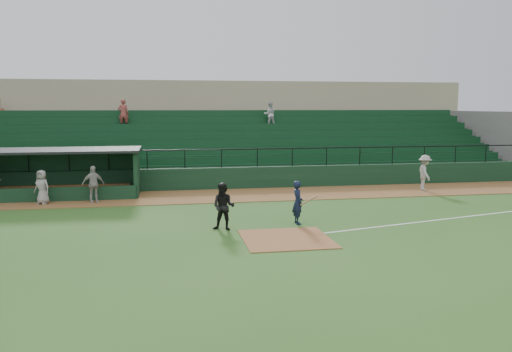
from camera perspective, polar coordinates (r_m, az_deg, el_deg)
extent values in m
plane|color=#284F19|center=(18.86, 2.67, -6.24)|extent=(90.00, 90.00, 0.00)
cube|color=brown|center=(26.56, -1.13, -2.10)|extent=(40.00, 4.00, 0.03)
cube|color=brown|center=(17.92, 3.38, -6.95)|extent=(3.00, 3.00, 0.03)
cube|color=white|center=(23.00, 21.86, -4.23)|extent=(17.49, 4.44, 0.01)
cube|color=black|center=(28.62, -1.82, -0.21)|extent=(36.00, 0.35, 1.20)
cylinder|color=black|center=(28.44, -1.83, 2.98)|extent=(36.00, 0.06, 0.06)
cube|color=#60605C|center=(33.31, -3.04, 2.98)|extent=(36.00, 9.00, 3.60)
cube|color=#0F371B|center=(32.78, -2.94, 3.69)|extent=(34.56, 8.00, 4.05)
cube|color=#60605C|center=(39.77, 23.70, 3.55)|extent=(0.35, 9.50, 4.20)
cube|color=gray|center=(39.68, -4.21, 5.76)|extent=(38.00, 3.00, 6.40)
cube|color=#60605C|center=(37.68, -3.90, 6.42)|extent=(36.00, 2.00, 0.20)
imported|color=silver|center=(35.48, 1.53, 6.83)|extent=(0.82, 0.64, 1.69)
imported|color=brown|center=(34.85, -14.44, 6.72)|extent=(0.68, 0.45, 1.86)
cube|color=black|center=(29.02, -21.30, 0.47)|extent=(8.50, 0.20, 2.30)
cube|color=black|center=(27.20, -13.03, 0.35)|extent=(0.20, 2.60, 2.30)
cube|color=black|center=(27.63, -21.94, 2.62)|extent=(8.90, 3.20, 0.12)
cube|color=olive|center=(28.75, -21.37, -1.41)|extent=(7.65, 0.40, 0.50)
cube|color=black|center=(26.56, -22.32, -1.95)|extent=(8.50, 0.12, 0.70)
imported|color=black|center=(20.07, 4.63, -2.93)|extent=(0.44, 0.64, 1.69)
cylinder|color=olive|center=(19.97, 5.89, -2.70)|extent=(0.79, 0.34, 0.35)
imported|color=black|center=(19.04, -3.59, -3.40)|extent=(1.04, 0.93, 1.76)
imported|color=#A09A95|center=(29.25, 18.14, 0.35)|extent=(0.92, 1.34, 1.92)
imported|color=#ACA6A1|center=(25.54, -17.56, -0.85)|extent=(1.10, 0.73, 1.74)
imported|color=gray|center=(25.93, -22.57, -1.13)|extent=(0.92, 0.80, 1.59)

